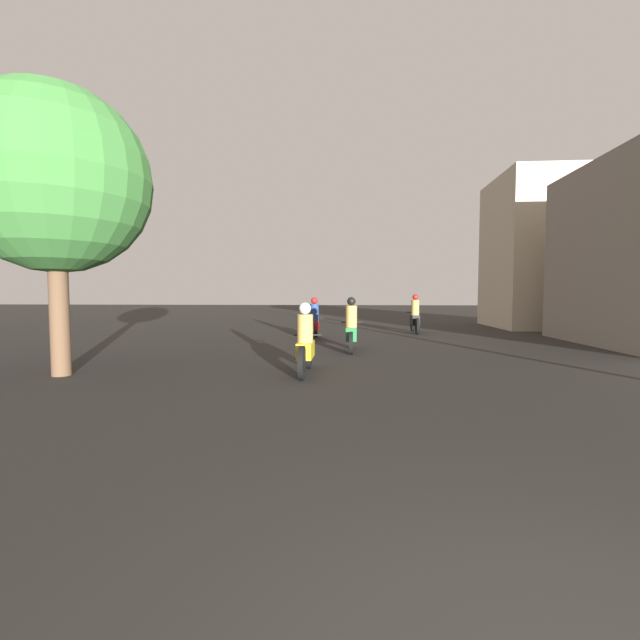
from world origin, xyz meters
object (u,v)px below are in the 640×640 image
motorcycle_yellow (305,345)px  street_tree (54,181)px  motorcycle_red (314,322)px  motorcycle_black (415,317)px  motorcycle_green (351,329)px  building_right_far (542,253)px

motorcycle_yellow → street_tree: (-4.82, -0.56, 3.22)m
motorcycle_red → street_tree: bearing=-112.8°
motorcycle_black → street_tree: street_tree is taller
motorcycle_green → street_tree: (-5.74, -4.08, 3.19)m
motorcycle_green → motorcycle_red: bearing=120.4°
motorcycle_red → motorcycle_black: bearing=41.7°
building_right_far → motorcycle_red: bearing=-149.6°
motorcycle_green → motorcycle_black: 6.37m
building_right_far → street_tree: bearing=-137.9°
motorcycle_black → street_tree: size_ratio=0.36×
motorcycle_yellow → motorcycle_black: (3.53, 9.34, 0.05)m
motorcycle_yellow → building_right_far: building_right_far is taller
motorcycle_green → motorcycle_red: motorcycle_green is taller
motorcycle_yellow → motorcycle_red: bearing=88.1°
motorcycle_green → motorcycle_red: 3.48m
motorcycle_red → street_tree: size_ratio=0.33×
motorcycle_red → motorcycle_black: size_ratio=0.92×
motorcycle_yellow → motorcycle_red: (-0.42, 6.74, 0.02)m
motorcycle_yellow → motorcycle_black: motorcycle_black is taller
motorcycle_red → motorcycle_green: bearing=-59.1°
motorcycle_yellow → motorcycle_red: size_ratio=1.03×
motorcycle_green → street_tree: bearing=-136.7°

